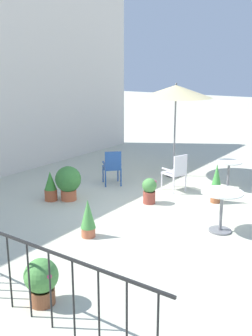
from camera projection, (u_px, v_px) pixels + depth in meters
The scene contains 12 objects.
ground_plane at pixel (148, 211), 8.43m from camera, with size 60.00×60.00×0.00m, color beige.
patio_umbrella_0 at pixel (176, 93), 10.52m from camera, with size 1.94×1.94×2.55m.
cafe_table_0 at pixel (229, 170), 9.81m from camera, with size 0.63×0.63×0.71m.
cafe_table_1 at pixel (222, 204), 7.30m from camera, with size 0.77×0.77×0.78m.
patio_chair_0 at pixel (176, 171), 9.63m from camera, with size 0.56×0.60×0.93m.
patio_chair_2 at pixel (112, 166), 10.12m from camera, with size 0.64×0.64×0.91m.
potted_plant_0 at pixel (88, 218), 7.13m from camera, with size 0.28×0.28×0.71m.
potted_plant_1 at pixel (51, 186), 9.03m from camera, with size 0.29×0.29×0.68m.
potted_plant_2 at pixel (41, 280), 5.13m from camera, with size 0.45×0.48×0.63m.
potted_plant_4 at pixel (149, 190), 8.85m from camera, with size 0.33×0.33×0.58m.
potted_plant_5 at pixel (216, 182), 8.86m from camera, with size 0.27×0.27×0.90m.
potted_plant_6 at pixel (68, 181), 9.04m from camera, with size 0.59×0.59×0.79m.
Camera 1 is at (-6.75, -4.14, 3.06)m, focal length 42.49 mm.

